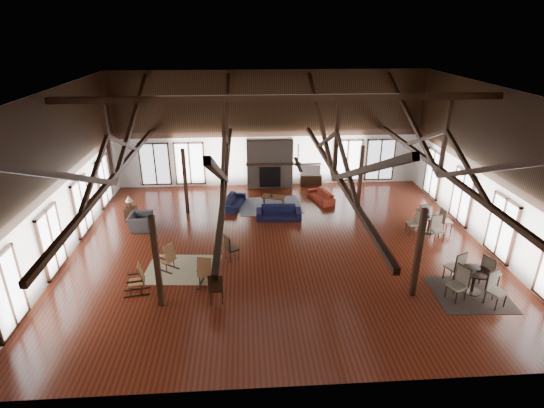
{
  "coord_description": "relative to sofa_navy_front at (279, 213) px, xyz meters",
  "views": [
    {
      "loc": [
        -1.28,
        -14.65,
        8.11
      ],
      "look_at": [
        -0.25,
        1.0,
        1.39
      ],
      "focal_mm": 28.0,
      "sensor_mm": 36.0,
      "label": 1
    }
  ],
  "objects": [
    {
      "name": "ceiling_fan",
      "position": [
        0.34,
        -3.56,
        3.44
      ],
      "size": [
        1.6,
        1.6,
        0.75
      ],
      "color": "black",
      "rests_on": "roof_truss"
    },
    {
      "name": "sofa_navy_front",
      "position": [
        0.0,
        0.0,
        0.0
      ],
      "size": [
        2.04,
        0.87,
        0.59
      ],
      "primitive_type": "imported",
      "rotation": [
        0.0,
        0.0,
        -0.04
      ],
      "color": "#121333",
      "rests_on": "floor"
    },
    {
      "name": "side_chair_a",
      "position": [
        -2.09,
        -3.5,
        0.29
      ],
      "size": [
        0.58,
        0.58,
        1.01
      ],
      "rotation": [
        0.0,
        0.0,
        -1.04
      ],
      "color": "black",
      "rests_on": "floor"
    },
    {
      "name": "cup_far",
      "position": [
        6.12,
        -1.67,
        0.49
      ],
      "size": [
        0.14,
        0.14,
        0.11
      ],
      "primitive_type": "imported",
      "rotation": [
        0.0,
        0.0,
        -0.08
      ],
      "color": "#B2B2B2",
      "rests_on": "cafe_table_far"
    },
    {
      "name": "rocking_chair_b",
      "position": [
        -2.85,
        -5.06,
        0.22
      ],
      "size": [
        0.61,
        0.92,
        1.09
      ],
      "rotation": [
        0.0,
        0.0,
        -0.21
      ],
      "color": "#956338",
      "rests_on": "floor"
    },
    {
      "name": "cafe_table_far",
      "position": [
        6.18,
        -1.72,
        0.21
      ],
      "size": [
        1.94,
        1.94,
        1.01
      ],
      "rotation": [
        0.0,
        0.0,
        0.06
      ],
      "color": "black",
      "rests_on": "floor"
    },
    {
      "name": "post_grid",
      "position": [
        -0.16,
        -2.56,
        1.23
      ],
      "size": [
        8.16,
        7.16,
        3.05
      ],
      "color": "black",
      "rests_on": "floor"
    },
    {
      "name": "side_table_lamp",
      "position": [
        -6.56,
        0.26,
        0.15
      ],
      "size": [
        0.46,
        0.46,
        1.18
      ],
      "color": "black",
      "rests_on": "floor"
    },
    {
      "name": "side_chair_b",
      "position": [
        -2.44,
        -6.09,
        0.33
      ],
      "size": [
        0.46,
        0.46,
        1.08
      ],
      "rotation": [
        0.0,
        0.0,
        0.01
      ],
      "color": "black",
      "rests_on": "floor"
    },
    {
      "name": "sofa_orange",
      "position": [
        2.26,
        1.95,
        -0.04
      ],
      "size": [
        1.86,
        1.17,
        0.51
      ],
      "primitive_type": "imported",
      "rotation": [
        0.0,
        0.0,
        -1.27
      ],
      "color": "maroon",
      "rests_on": "floor"
    },
    {
      "name": "floor",
      "position": [
        -0.16,
        -2.56,
        -0.29
      ],
      "size": [
        16.0,
        16.0,
        0.0
      ],
      "primitive_type": "plane",
      "color": "#612514",
      "rests_on": "ground"
    },
    {
      "name": "rug_dark",
      "position": [
        5.74,
        -6.17,
        -0.29
      ],
      "size": [
        2.44,
        2.24,
        0.01
      ],
      "primitive_type": "cube",
      "rotation": [
        0.0,
        0.0,
        -0.05
      ],
      "color": "black",
      "rests_on": "floor"
    },
    {
      "name": "rocking_chair_c",
      "position": [
        -4.98,
        -5.35,
        0.2
      ],
      "size": [
        0.88,
        0.56,
        1.05
      ],
      "rotation": [
        0.0,
        0.0,
        1.74
      ],
      "color": "#956338",
      "rests_on": "floor"
    },
    {
      "name": "television",
      "position": [
        2.03,
        4.19,
        0.58
      ],
      "size": [
        1.06,
        0.22,
        0.61
      ],
      "primitive_type": "imported",
      "rotation": [
        0.0,
        0.0,
        -0.08
      ],
      "color": "#B2B2B2",
      "rests_on": "tv_console"
    },
    {
      "name": "rug_navy",
      "position": [
        -0.31,
        1.5,
        -0.29
      ],
      "size": [
        3.1,
        2.4,
        0.01
      ],
      "primitive_type": "cube",
      "rotation": [
        0.0,
        0.0,
        0.06
      ],
      "color": "#1B254D",
      "rests_on": "floor"
    },
    {
      "name": "rug_tan",
      "position": [
        -3.77,
        -4.02,
        -0.29
      ],
      "size": [
        2.74,
        2.24,
        0.01
      ],
      "primitive_type": "cube",
      "rotation": [
        0.0,
        0.0,
        -0.09
      ],
      "color": "tan",
      "rests_on": "floor"
    },
    {
      "name": "wall_front",
      "position": [
        -0.16,
        -9.56,
        2.71
      ],
      "size": [
        16.0,
        0.02,
        6.0
      ],
      "primitive_type": "cube",
      "color": "white",
      "rests_on": "floor"
    },
    {
      "name": "ceiling",
      "position": [
        -0.16,
        -2.56,
        5.71
      ],
      "size": [
        16.0,
        14.0,
        0.02
      ],
      "primitive_type": "cube",
      "color": "black",
      "rests_on": "wall_back"
    },
    {
      "name": "wall_back",
      "position": [
        -0.16,
        4.44,
        2.71
      ],
      "size": [
        16.0,
        0.02,
        6.0
      ],
      "primitive_type": "cube",
      "color": "white",
      "rests_on": "floor"
    },
    {
      "name": "tv_console",
      "position": [
        2.08,
        4.19,
        -0.01
      ],
      "size": [
        1.13,
        0.42,
        0.56
      ],
      "primitive_type": "cube",
      "color": "black",
      "rests_on": "floor"
    },
    {
      "name": "cafe_table_near",
      "position": [
        5.85,
        -6.04,
        0.26
      ],
      "size": [
        2.14,
        2.14,
        1.11
      ],
      "rotation": [
        0.0,
        0.0,
        0.42
      ],
      "color": "black",
      "rests_on": "floor"
    },
    {
      "name": "rocking_chair_a",
      "position": [
        -4.25,
        -4.01,
        0.19
      ],
      "size": [
        0.9,
        0.8,
        1.03
      ],
      "rotation": [
        0.0,
        0.0,
        0.98
      ],
      "color": "#956338",
      "rests_on": "floor"
    },
    {
      "name": "roof_truss",
      "position": [
        -0.16,
        -2.56,
        3.74
      ],
      "size": [
        15.6,
        14.07,
        3.14
      ],
      "color": "black",
      "rests_on": "wall_back"
    },
    {
      "name": "coffee_table",
      "position": [
        -0.12,
        1.63,
        0.08
      ],
      "size": [
        1.23,
        0.89,
        0.42
      ],
      "rotation": [
        0.0,
        0.0,
        -0.34
      ],
      "color": "brown",
      "rests_on": "floor"
    },
    {
      "name": "cup_near",
      "position": [
        5.95,
        -6.0,
        0.55
      ],
      "size": [
        0.14,
        0.14,
        0.09
      ],
      "primitive_type": "imported",
      "rotation": [
        0.0,
        0.0,
        0.28
      ],
      "color": "#B2B2B2",
      "rests_on": "cafe_table_near"
    },
    {
      "name": "wall_left",
      "position": [
        -8.16,
        -2.56,
        2.71
      ],
      "size": [
        0.02,
        14.0,
        6.0
      ],
      "primitive_type": "cube",
      "color": "white",
      "rests_on": "floor"
    },
    {
      "name": "vase",
      "position": [
        -0.24,
        1.54,
        0.22
      ],
      "size": [
        0.19,
        0.19,
        0.17
      ],
      "primitive_type": "imported",
      "rotation": [
        0.0,
        0.0,
        0.19
      ],
      "color": "#B2B2B2",
      "rests_on": "coffee_table"
    },
    {
      "name": "armchair",
      "position": [
        -5.96,
        -0.62,
        0.04
      ],
      "size": [
        1.06,
        0.94,
        0.67
      ],
      "primitive_type": "imported",
      "rotation": [
        0.0,
        0.0,
        1.53
      ],
      "color": "#302F32",
      "rests_on": "floor"
    },
    {
      "name": "sofa_navy_left",
      "position": [
        -2.03,
        1.51,
        -0.03
      ],
      "size": [
        1.93,
        1.19,
        0.53
      ],
      "primitive_type": "imported",
      "rotation": [
        0.0,
        0.0,
        1.29
      ],
      "color": "black",
      "rests_on": "floor"
    },
    {
      "name": "fireplace",
      "position": [
        -0.16,
        4.11,
        1.0
      ],
      "size": [
        2.5,
        0.69,
        2.6
      ],
      "color": "#76685A",
      "rests_on": "floor"
    },
    {
      "name": "wall_right",
      "position": [
        7.84,
        -2.56,
        2.71
      ],
      "size": [
        0.02,
        14.0,
        6.0
      ],
      "primitive_type": "cube",
      "color": "white",
      "rests_on": "floor"
    }
  ]
}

